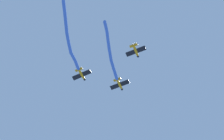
# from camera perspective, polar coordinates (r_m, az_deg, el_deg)

# --- Properties ---
(airplane_lead) EXTENTS (5.92, 4.44, 1.47)m
(airplane_lead) POSITION_cam_1_polar(r_m,az_deg,el_deg) (96.71, 1.33, -2.53)
(airplane_lead) COLOR orange
(smoke_trail_lead) EXTENTS (2.87, 17.68, 3.69)m
(smoke_trail_lead) POSITION_cam_1_polar(r_m,az_deg,el_deg) (93.36, -0.32, 3.31)
(smoke_trail_lead) COLOR #4C75DB
(airplane_left_wing) EXTENTS (5.95, 4.48, 1.47)m
(airplane_left_wing) POSITION_cam_1_polar(r_m,az_deg,el_deg) (95.51, -5.30, -0.80)
(airplane_left_wing) COLOR orange
(smoke_trail_left_wing) EXTENTS (4.70, 20.89, 2.06)m
(smoke_trail_left_wing) POSITION_cam_1_polar(r_m,az_deg,el_deg) (90.52, -7.48, 5.68)
(smoke_trail_left_wing) COLOR #4C75DB
(airplane_right_wing) EXTENTS (5.91, 4.42, 1.47)m
(airplane_right_wing) POSITION_cam_1_polar(r_m,az_deg,el_deg) (92.43, 4.16, 3.33)
(airplane_right_wing) COLOR orange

